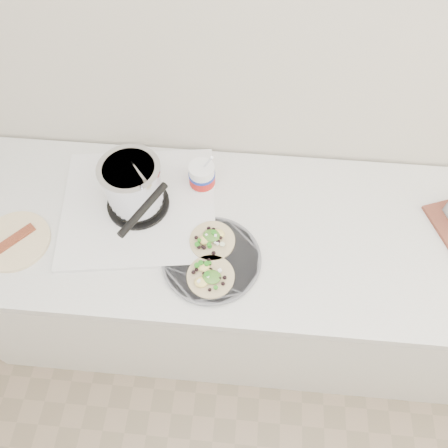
# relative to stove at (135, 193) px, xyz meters

# --- Properties ---
(counter) EXTENTS (2.44, 0.66, 0.90)m
(counter) POSITION_rel_stove_xyz_m (0.48, -0.04, -0.53)
(counter) COLOR silver
(counter) RESTS_ON ground
(stove) EXTENTS (0.57, 0.53, 0.24)m
(stove) POSITION_rel_stove_xyz_m (0.00, 0.00, 0.00)
(stove) COLOR silver
(stove) RESTS_ON counter
(taco_plate) EXTENTS (0.31, 0.31, 0.04)m
(taco_plate) POSITION_rel_stove_xyz_m (0.26, -0.18, -0.06)
(taco_plate) COLOR #5D5E64
(taco_plate) RESTS_ON counter
(tub) EXTENTS (0.09, 0.09, 0.20)m
(tub) POSITION_rel_stove_xyz_m (0.21, 0.10, -0.02)
(tub) COLOR white
(tub) RESTS_ON counter
(bacon_plate) EXTENTS (0.22, 0.22, 0.02)m
(bacon_plate) POSITION_rel_stove_xyz_m (-0.37, -0.17, -0.07)
(bacon_plate) COLOR beige
(bacon_plate) RESTS_ON counter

